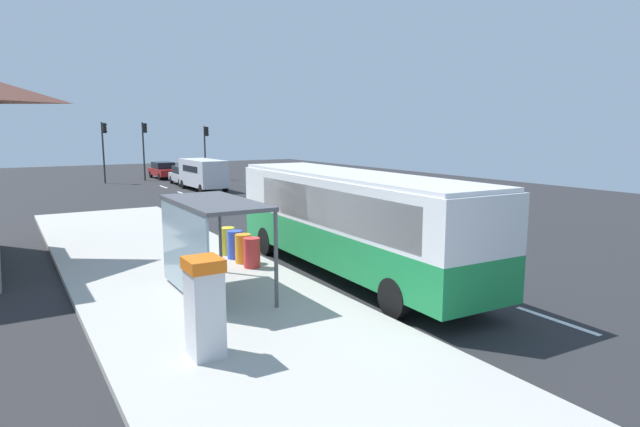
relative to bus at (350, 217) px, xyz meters
The scene contains 23 objects.
ground_plane 14.38m from the bus, 83.10° to the left, with size 56.00×92.00×0.04m, color #262628.
sidewalk_platform 5.45m from the bus, 155.36° to the left, with size 6.20×30.00×0.18m, color #ADAAA3.
lane_stripe_seg_0 6.44m from the bus, 71.46° to the right, with size 0.16×2.20×0.01m, color silver.
lane_stripe_seg_1 2.82m from the bus, 23.41° to the right, with size 0.16×2.20×0.01m, color silver.
lane_stripe_seg_2 4.94m from the bus, 64.71° to the left, with size 0.16×2.20×0.01m, color silver.
lane_stripe_seg_3 9.54m from the bus, 77.90° to the left, with size 0.16×2.20×0.01m, color silver.
lane_stripe_seg_4 14.40m from the bus, 82.11° to the left, with size 0.16×2.20×0.01m, color silver.
lane_stripe_seg_5 19.34m from the bus, 84.15° to the left, with size 0.16×2.20×0.01m, color silver.
lane_stripe_seg_6 24.30m from the bus, 85.36° to the left, with size 0.16×2.20×0.01m, color silver.
lane_stripe_seg_7 29.27m from the bus, 86.15° to the left, with size 0.16×2.20×0.01m, color silver.
bus is the anchor object (origin of this frame).
white_van 25.49m from the bus, 81.17° to the left, with size 2.15×5.26×2.30m.
sedan_near 36.91m from the bus, 83.76° to the left, with size 1.92×4.44×1.52m.
sedan_far 30.28m from the bus, 82.38° to the left, with size 2.01×4.48×1.52m.
ticket_machine 7.12m from the bus, 147.46° to the right, with size 0.66×0.76×1.94m.
recycling_bin_red 3.33m from the bus, 143.17° to the left, with size 0.52×0.52×0.95m, color red.
recycling_bin_orange 3.77m from the bus, 134.15° to the left, with size 0.52×0.52×0.95m, color orange.
recycling_bin_blue 4.27m from the bus, 127.33° to the left, with size 0.52×0.52×0.95m, color blue.
recycling_bin_yellow 4.83m from the bus, 122.12° to the left, with size 0.52×0.52×0.95m, color yellow.
traffic_light_near_side 34.67m from the bus, 77.98° to the left, with size 0.49×0.28×4.84m.
traffic_light_far_side 34.75m from the bus, 92.30° to the left, with size 0.49×0.28×5.14m.
traffic_light_median 35.58m from the bus, 86.60° to the left, with size 0.49×0.28×5.15m.
bus_shelter 4.71m from the bus, behind, with size 1.80×4.00×2.50m.
Camera 1 is at (-10.84, -13.43, 4.51)m, focal length 29.79 mm.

